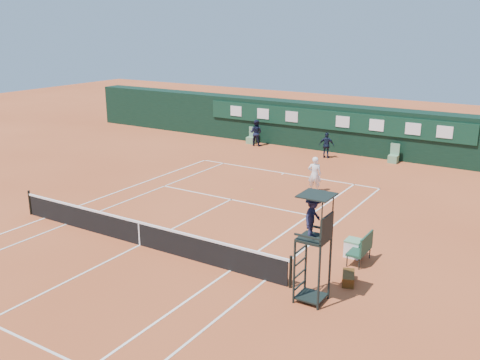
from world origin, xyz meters
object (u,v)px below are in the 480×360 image
at_px(umpire_chair, 314,225).
at_px(cooler, 353,248).
at_px(tennis_net, 139,233).
at_px(player_bench, 362,247).
at_px(player, 315,175).

bearing_deg(umpire_chair, cooler, 90.83).
distance_m(umpire_chair, cooler, 4.33).
height_order(tennis_net, umpire_chair, umpire_chair).
bearing_deg(player_bench, umpire_chair, -96.75).
xyz_separation_m(umpire_chair, cooler, (-0.05, 3.76, -2.13)).
xyz_separation_m(umpire_chair, player, (-4.44, 10.03, -1.55)).
distance_m(cooler, player, 7.67).
distance_m(tennis_net, player, 10.04).
bearing_deg(player, player_bench, 107.72).
relative_size(tennis_net, cooler, 20.00).
bearing_deg(umpire_chair, player_bench, 83.25).
bearing_deg(cooler, player_bench, -40.60).
relative_size(tennis_net, umpire_chair, 3.77).
height_order(umpire_chair, player, umpire_chair).
relative_size(player_bench, cooler, 1.86).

